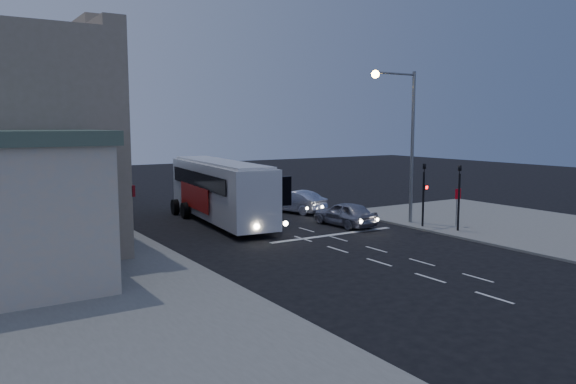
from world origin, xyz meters
TOP-DOWN VIEW (x-y plane):
  - ground at (0.00, 0.00)m, footprint 120.00×120.00m
  - sidewalk_near at (13.00, -4.00)m, footprint 12.00×24.00m
  - sidewalk_far at (-13.00, 8.00)m, footprint 12.00×50.00m
  - road_markings at (1.29, 3.31)m, footprint 8.00×30.55m
  - tour_bus at (-1.47, 8.96)m, footprint 3.89×12.59m
  - car_suv at (4.23, 3.80)m, footprint 1.99×4.41m
  - car_sedan_a at (4.48, 9.75)m, footprint 2.88×4.87m
  - car_sedan_b at (3.99, 16.01)m, footprint 3.69×6.05m
  - traffic_signal_main at (7.60, 0.78)m, footprint 0.25×0.35m
  - traffic_signal_side at (8.30, -1.20)m, footprint 0.18×0.15m
  - regulatory_sign at (9.30, -0.24)m, footprint 0.45×0.12m
  - streetlight at (7.34, 2.20)m, footprint 3.32×0.44m
  - street_tree at (-8.21, 15.02)m, footprint 4.00×4.00m

SIDE VIEW (x-z plane):
  - ground at x=0.00m, z-range 0.00..0.00m
  - road_markings at x=1.29m, z-range 0.00..0.01m
  - sidewalk_near at x=13.00m, z-range 0.00..0.12m
  - sidewalk_far at x=-13.00m, z-range 0.00..0.12m
  - car_suv at x=4.23m, z-range 0.00..1.47m
  - car_sedan_a at x=4.48m, z-range 0.00..1.52m
  - car_sedan_b at x=3.99m, z-range 0.00..1.64m
  - regulatory_sign at x=9.30m, z-range 0.50..2.70m
  - tour_bus at x=-1.47m, z-range 0.15..3.95m
  - traffic_signal_main at x=7.60m, z-range 0.37..4.47m
  - traffic_signal_side at x=8.30m, z-range 0.37..4.47m
  - street_tree at x=-8.21m, z-range 1.40..7.60m
  - streetlight at x=7.34m, z-range 1.23..10.23m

